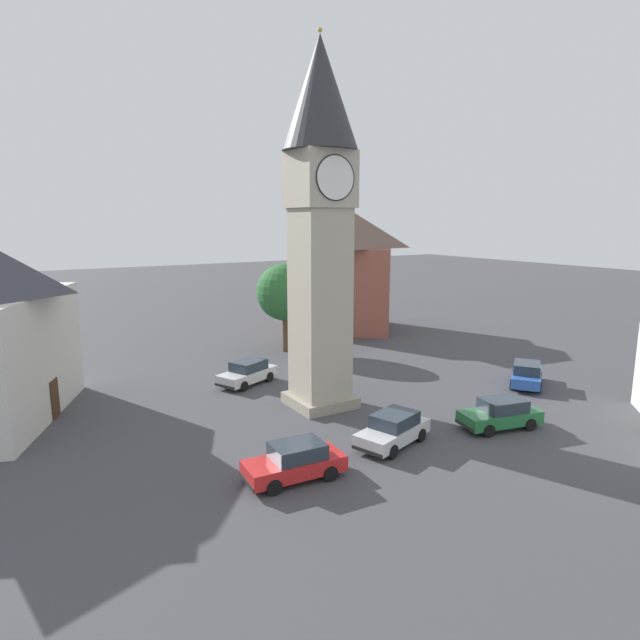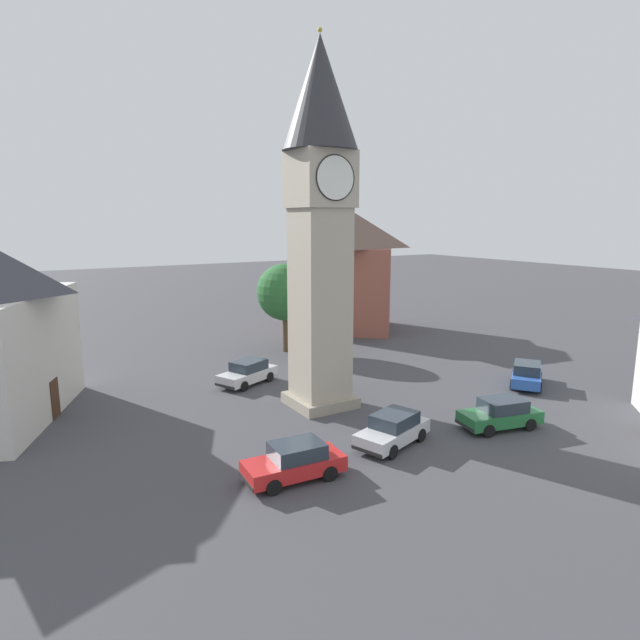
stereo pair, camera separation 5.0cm
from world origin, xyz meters
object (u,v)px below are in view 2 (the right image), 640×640
(car_silver_kerb, at_px, (500,414))
(tree, at_px, (285,292))
(car_blue_kerb, at_px, (527,374))
(car_red_corner, at_px, (248,372))
(car_black_far, at_px, (295,461))
(clock_tower, at_px, (320,196))
(pedestrian, at_px, (314,357))
(car_white_side, at_px, (393,429))
(building_terrace_right, at_px, (351,270))

(car_silver_kerb, height_order, tree, tree)
(car_blue_kerb, relative_size, car_red_corner, 0.97)
(car_black_far, bearing_deg, clock_tower, 52.40)
(car_red_corner, xyz_separation_m, tree, (6.08, 6.45, 4.05))
(car_blue_kerb, xyz_separation_m, car_red_corner, (-15.11, 9.52, 0.00))
(car_blue_kerb, bearing_deg, clock_tower, 164.37)
(pedestrian, bearing_deg, car_white_side, -103.88)
(car_silver_kerb, distance_m, car_white_side, 6.09)
(car_red_corner, relative_size, tree, 0.63)
(car_blue_kerb, distance_m, car_black_far, 18.93)
(car_black_far, relative_size, tree, 0.60)
(car_red_corner, distance_m, car_black_far, 13.38)
(building_terrace_right, bearing_deg, car_white_side, -119.97)
(pedestrian, xyz_separation_m, tree, (0.90, 6.09, 3.80))
(car_white_side, height_order, tree, tree)
(building_terrace_right, bearing_deg, car_red_corner, -144.32)
(clock_tower, xyz_separation_m, building_terrace_right, (13.68, 17.05, -5.92))
(car_red_corner, bearing_deg, pedestrian, 3.96)
(car_white_side, bearing_deg, clock_tower, 91.03)
(car_red_corner, xyz_separation_m, car_white_side, (2.05, -12.31, 0.00))
(car_blue_kerb, height_order, car_red_corner, same)
(car_black_far, bearing_deg, car_white_side, 6.23)
(car_blue_kerb, bearing_deg, pedestrian, 135.13)
(car_white_side, relative_size, pedestrian, 2.63)
(car_silver_kerb, bearing_deg, pedestrian, 101.61)
(tree, height_order, building_terrace_right, building_terrace_right)
(clock_tower, xyz_separation_m, car_red_corner, (-1.94, 5.84, -10.91))
(car_blue_kerb, bearing_deg, car_white_side, -167.96)
(car_blue_kerb, distance_m, car_silver_kerb, 8.12)
(car_silver_kerb, relative_size, tree, 0.62)
(car_black_far, distance_m, building_terrace_right, 31.19)
(car_red_corner, distance_m, car_white_side, 12.48)
(car_white_side, distance_m, building_terrace_right, 27.60)
(car_silver_kerb, relative_size, car_red_corner, 0.99)
(car_black_far, relative_size, pedestrian, 2.50)
(car_silver_kerb, distance_m, car_red_corner, 15.70)
(car_white_side, bearing_deg, tree, 77.88)
(car_blue_kerb, relative_size, tree, 0.61)
(car_red_corner, bearing_deg, building_terrace_right, 35.68)
(car_white_side, height_order, car_black_far, same)
(car_red_corner, height_order, tree, tree)
(tree, bearing_deg, car_black_far, -116.36)
(car_red_corner, height_order, building_terrace_right, building_terrace_right)
(pedestrian, relative_size, tree, 0.24)
(car_blue_kerb, relative_size, building_terrace_right, 0.38)
(clock_tower, xyz_separation_m, car_blue_kerb, (13.17, -3.69, -10.91))
(car_silver_kerb, height_order, pedestrian, pedestrian)
(car_silver_kerb, bearing_deg, car_black_far, 177.12)
(clock_tower, bearing_deg, tree, 71.36)
(clock_tower, bearing_deg, car_black_far, -127.60)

